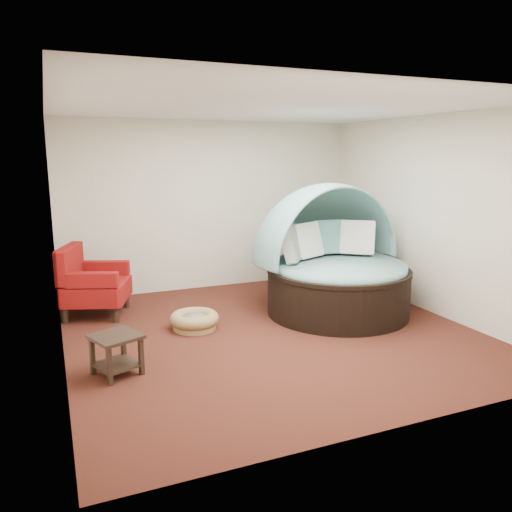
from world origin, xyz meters
name	(u,v)px	position (x,y,z in m)	size (l,w,h in m)	color
floor	(271,332)	(0.00, 0.00, 0.00)	(5.00, 5.00, 0.00)	#481E14
wall_back	(211,206)	(0.00, 2.50, 1.40)	(5.00, 5.00, 0.00)	beige
wall_front	(404,265)	(0.00, -2.50, 1.40)	(5.00, 5.00, 0.00)	beige
wall_left	(55,237)	(-2.50, 0.00, 1.40)	(5.00, 5.00, 0.00)	beige
wall_right	(432,215)	(2.50, 0.00, 1.40)	(5.00, 5.00, 0.00)	beige
ceiling	(273,107)	(0.00, 0.00, 2.80)	(5.00, 5.00, 0.00)	white
canopy_daybed	(333,253)	(1.19, 0.48, 0.86)	(2.35, 2.28, 1.86)	black
pet_basket	(195,320)	(-0.88, 0.52, 0.12)	(0.70, 0.70, 0.22)	olive
red_armchair	(91,284)	(-2.06, 1.63, 0.46)	(1.10, 1.10, 1.01)	black
side_table	(116,349)	(-2.00, -0.52, 0.28)	(0.58, 0.58, 0.43)	black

